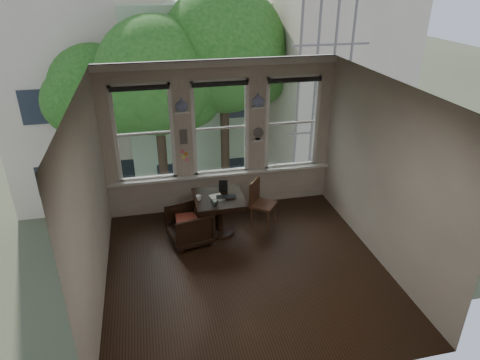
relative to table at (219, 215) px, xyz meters
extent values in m
plane|color=black|center=(0.23, -1.20, -0.38)|extent=(4.50, 4.50, 0.00)
plane|color=silver|center=(0.23, -1.20, 2.62)|extent=(4.50, 4.50, 0.00)
plane|color=beige|center=(0.23, 1.05, 1.12)|extent=(4.50, 0.00, 4.50)
plane|color=beige|center=(0.23, -3.45, 1.12)|extent=(4.50, 0.00, 4.50)
plane|color=beige|center=(-2.02, -1.20, 1.12)|extent=(0.00, 4.50, 4.50)
plane|color=beige|center=(2.48, -1.20, 1.12)|extent=(0.00, 4.50, 4.50)
cube|color=white|center=(-0.49, 0.95, 1.73)|extent=(0.26, 0.16, 0.03)
cube|color=white|center=(0.96, 0.95, 1.73)|extent=(0.26, 0.16, 0.03)
cube|color=#59544F|center=(-0.49, 0.98, 1.23)|extent=(0.14, 0.06, 0.28)
imported|color=white|center=(-0.49, 0.95, 1.86)|extent=(0.24, 0.24, 0.25)
imported|color=white|center=(0.96, 0.95, 1.86)|extent=(0.24, 0.24, 0.25)
imported|color=black|center=(-0.58, -0.18, -0.04)|extent=(0.86, 0.85, 0.66)
cube|color=maroon|center=(-0.58, -0.18, 0.08)|extent=(0.45, 0.45, 0.06)
imported|color=black|center=(0.11, -0.11, 0.39)|extent=(0.39, 0.28, 0.03)
imported|color=white|center=(-0.37, -0.04, 0.42)|extent=(0.13, 0.13, 0.09)
imported|color=white|center=(-0.13, -0.29, 0.43)|extent=(0.13, 0.13, 0.10)
cube|color=black|center=(0.12, 0.20, 0.48)|extent=(0.17, 0.12, 0.22)
cube|color=silver|center=(-0.04, -0.01, 0.38)|extent=(0.27, 0.34, 0.00)
camera|label=1|loc=(-1.12, -6.74, 4.04)|focal=32.00mm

